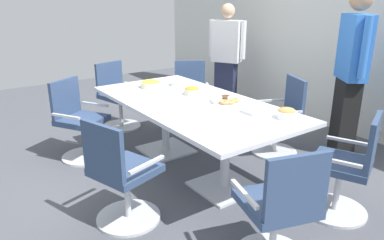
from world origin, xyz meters
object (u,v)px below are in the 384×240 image
at_px(office_chair_6, 190,97).
at_px(plate_stack, 179,83).
at_px(office_chair_2, 121,178).
at_px(napkin_pile, 253,110).
at_px(office_chair_4, 347,171).
at_px(conference_table, 192,113).
at_px(person_standing_1, 351,71).
at_px(office_chair_1, 79,124).
at_px(person_standing_0, 226,57).
at_px(snack_bowl_chips_orange, 192,90).
at_px(office_chair_5, 281,120).
at_px(donut_platter, 225,100).
at_px(snack_bowl_cookies, 286,113).
at_px(office_chair_0, 118,99).
at_px(office_chair_3, 280,214).
at_px(snack_bowl_chips_yellow, 151,84).

distance_m(office_chair_6, plate_stack, 0.79).
height_order(office_chair_2, napkin_pile, office_chair_2).
bearing_deg(office_chair_4, conference_table, 87.20).
xyz_separation_m(office_chair_4, person_standing_1, (-0.78, 1.15, 0.59)).
relative_size(office_chair_1, person_standing_0, 0.54).
bearing_deg(snack_bowl_chips_orange, napkin_pile, 5.05).
distance_m(office_chair_5, snack_bowl_chips_orange, 1.12).
bearing_deg(person_standing_1, napkin_pile, 123.76).
distance_m(donut_platter, napkin_pile, 0.43).
relative_size(snack_bowl_cookies, donut_platter, 0.58).
xyz_separation_m(office_chair_0, office_chair_4, (3.18, 0.64, 0.00)).
relative_size(snack_bowl_cookies, napkin_pile, 1.13).
relative_size(office_chair_3, person_standing_1, 0.48).
bearing_deg(snack_bowl_chips_orange, office_chair_2, -58.55).
distance_m(conference_table, donut_platter, 0.37).
xyz_separation_m(office_chair_1, donut_platter, (1.17, 1.17, 0.37)).
distance_m(office_chair_4, snack_bowl_cookies, 0.70).
distance_m(office_chair_5, person_standing_1, 0.95).
bearing_deg(office_chair_5, person_standing_1, -101.70).
relative_size(conference_table, napkin_pile, 14.85).
distance_m(office_chair_1, office_chair_3, 2.61).
relative_size(conference_table, snack_bowl_cookies, 13.17).
height_order(office_chair_4, snack_bowl_chips_yellow, office_chair_4).
distance_m(office_chair_6, person_standing_0, 1.00).
xyz_separation_m(person_standing_0, napkin_pile, (2.04, -1.40, -0.10)).
bearing_deg(office_chair_0, office_chair_6, 135.17).
bearing_deg(office_chair_4, snack_bowl_chips_orange, 79.04).
bearing_deg(conference_table, donut_platter, 53.68).
height_order(office_chair_2, donut_platter, office_chair_2).
distance_m(snack_bowl_chips_orange, snack_bowl_cookies, 1.19).
height_order(office_chair_2, plate_stack, office_chair_2).
bearing_deg(conference_table, plate_stack, 156.68).
bearing_deg(person_standing_0, plate_stack, 90.06).
bearing_deg(conference_table, office_chair_0, -176.87).
xyz_separation_m(office_chair_6, snack_bowl_chips_yellow, (0.37, -0.84, 0.39)).
bearing_deg(plate_stack, donut_platter, -1.60).
relative_size(office_chair_0, snack_bowl_cookies, 4.99).
bearing_deg(office_chair_1, donut_platter, 103.87).
xyz_separation_m(office_chair_6, plate_stack, (0.48, -0.50, 0.37)).
height_order(conference_table, plate_stack, plate_stack).
relative_size(office_chair_3, person_standing_0, 0.54).
bearing_deg(snack_bowl_chips_yellow, office_chair_0, -176.74).
height_order(office_chair_1, person_standing_0, person_standing_0).
bearing_deg(office_chair_0, snack_bowl_chips_orange, 86.32).
xyz_separation_m(office_chair_5, snack_bowl_chips_orange, (-0.51, -0.91, 0.39)).
bearing_deg(snack_bowl_chips_yellow, person_standing_0, 109.64).
bearing_deg(napkin_pile, office_chair_1, -144.43).
distance_m(office_chair_2, snack_bowl_chips_orange, 1.49).
bearing_deg(person_standing_0, donut_platter, 111.49).
bearing_deg(office_chair_1, snack_bowl_cookies, 93.18).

